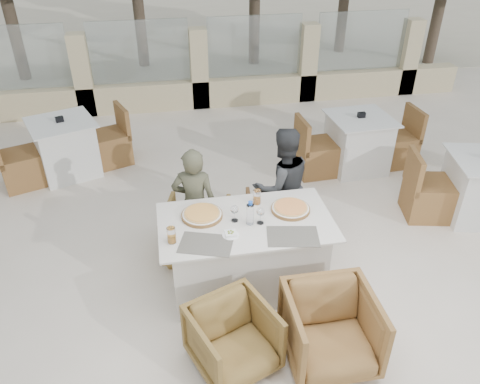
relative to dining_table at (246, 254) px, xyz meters
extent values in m
plane|color=silver|center=(0.08, -0.03, -0.39)|extent=(80.00, 80.00, 0.00)
cube|color=beige|center=(0.08, 13.97, -0.38)|extent=(30.00, 16.00, 0.01)
cube|color=#625D54|center=(-0.40, -0.27, 0.39)|extent=(0.52, 0.43, 0.00)
cube|color=#5F5A51|center=(0.36, -0.30, 0.39)|extent=(0.50, 0.38, 0.00)
cylinder|color=orange|center=(-0.39, 0.15, 0.41)|extent=(0.40, 0.40, 0.05)
cylinder|color=#EA591F|center=(0.45, 0.10, 0.41)|extent=(0.40, 0.40, 0.05)
cylinder|color=#BED8FA|center=(0.03, -0.04, 0.50)|extent=(0.08, 0.08, 0.24)
cylinder|color=orange|center=(-0.68, -0.18, 0.46)|extent=(0.10, 0.10, 0.15)
cylinder|color=orange|center=(0.16, 0.27, 0.46)|extent=(0.09, 0.09, 0.15)
imported|color=olive|center=(-0.41, 0.55, -0.08)|extent=(0.80, 0.82, 0.61)
imported|color=brown|center=(0.45, 0.66, -0.11)|extent=(0.65, 0.66, 0.55)
imported|color=brown|center=(-0.28, -0.91, -0.10)|extent=(0.81, 0.82, 0.58)
imported|color=brown|center=(0.51, -0.99, -0.06)|extent=(0.71, 0.73, 0.66)
imported|color=#4C4C37|center=(-0.42, 0.58, 0.24)|extent=(0.51, 0.39, 1.25)
imported|color=#323436|center=(0.52, 0.69, 0.28)|extent=(0.72, 0.60, 1.34)
camera|label=1|loc=(-0.68, -3.40, 2.90)|focal=35.00mm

